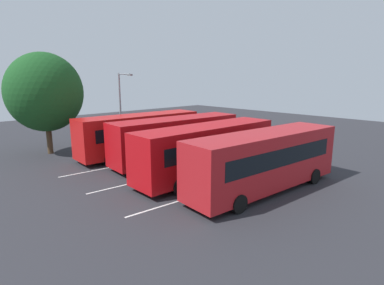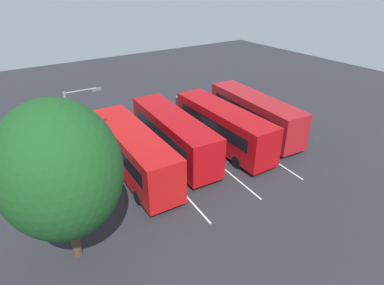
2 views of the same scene
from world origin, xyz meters
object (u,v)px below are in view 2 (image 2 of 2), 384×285
Objects in this scene: pedestrian at (177,102)px; street_lamp at (76,134)px; bus_far_right at (134,151)px; bus_far_left at (254,113)px; bus_center_right at (173,134)px; bus_center_left at (223,126)px; depot_tree at (59,169)px.

street_lamp is at bearing -27.29° from pedestrian.
bus_far_right is 6.39× the size of pedestrian.
pedestrian is 14.66m from street_lamp.
bus_far_left is 8.57m from pedestrian.
bus_center_right is at bearing 91.57° from bus_far_left.
bus_far_left is at bearing 49.63° from pedestrian.
bus_center_left is (-0.51, 3.89, 0.00)m from bus_far_left.
bus_center_right is 1.27× the size of depot_tree.
bus_far_right is at bearing 106.00° from bus_center_right.
pedestrian is at bearing -4.96° from bus_center_left.
bus_far_right is 8.25m from depot_tree.
bus_center_left is at bearing 102.09° from bus_far_left.
street_lamp is at bearing -20.70° from depot_tree.
bus_far_right reaches higher than pedestrian.
bus_far_left and bus_center_right have the same top height.
street_lamp is at bearing 94.35° from bus_far_left.
street_lamp is at bearing 96.59° from bus_center_right.
bus_far_left reaches higher than pedestrian.
bus_far_right is at bearing 90.10° from bus_center_left.
bus_far_right is at bearing -5.67° from street_lamp.
bus_far_right is 12.00m from pedestrian.
depot_tree is at bearing 126.86° from bus_center_right.
bus_far_left and bus_center_left have the same top height.
bus_far_left is at bearing -81.31° from bus_center_left.
street_lamp reaches higher than bus_far_right.
depot_tree is (-5.53, 17.09, 3.21)m from bus_far_left.
pedestrian is at bearing -43.41° from bus_far_right.
bus_far_right is 1.57× the size of street_lamp.
bus_far_right is (-0.35, 11.53, 0.00)m from bus_far_left.
bus_center_right is 6.42× the size of pedestrian.
pedestrian is (8.00, 2.96, -0.85)m from bus_far_left.
depot_tree is at bearing -109.09° from street_lamp.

